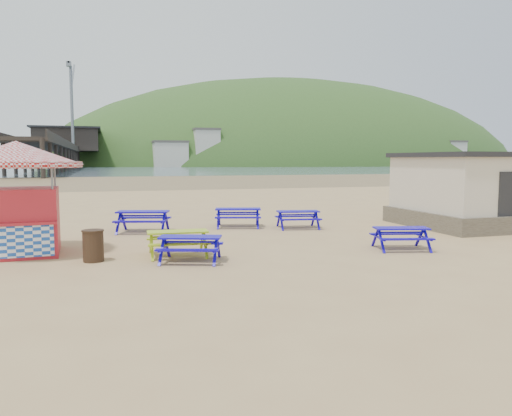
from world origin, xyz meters
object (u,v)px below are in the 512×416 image
object	(u,v)px
picnic_table_blue_b	(238,218)
litter_bin	(93,245)
picnic_table_yellow	(178,243)
amenity_block	(491,189)
ice_cream_kiosk	(17,183)
picnic_table_blue_a	(143,222)

from	to	relation	value
picnic_table_blue_b	litter_bin	xyz separation A→B (m)	(-5.75, -5.77, 0.06)
picnic_table_yellow	amenity_block	size ratio (longest dim) A/B	0.25
picnic_table_yellow	ice_cream_kiosk	bearing A→B (deg)	163.57
picnic_table_blue_a	picnic_table_yellow	bearing A→B (deg)	-67.24
picnic_table_blue_b	litter_bin	size ratio (longest dim) A/B	2.50
picnic_table_yellow	litter_bin	xyz separation A→B (m)	(-2.39, -0.15, 0.08)
picnic_table_blue_b	picnic_table_yellow	size ratio (longest dim) A/B	1.21
picnic_table_yellow	picnic_table_blue_b	bearing A→B (deg)	62.16
picnic_table_blue_a	ice_cream_kiosk	size ratio (longest dim) A/B	0.59
picnic_table_blue_a	litter_bin	size ratio (longest dim) A/B	2.64
picnic_table_yellow	ice_cream_kiosk	xyz separation A→B (m)	(-4.52, 1.60, 1.77)
picnic_table_blue_b	litter_bin	distance (m)	8.15
picnic_table_blue_a	amenity_block	xyz separation A→B (m)	(14.72, -2.23, 1.15)
amenity_block	picnic_table_yellow	bearing A→B (deg)	-167.89
picnic_table_yellow	litter_bin	size ratio (longest dim) A/B	2.07
picnic_table_blue_b	ice_cream_kiosk	bearing A→B (deg)	-137.48
litter_bin	picnic_table_blue_a	bearing A→B (deg)	71.83
picnic_table_blue_a	litter_bin	distance (m)	5.70
litter_bin	picnic_table_yellow	bearing A→B (deg)	3.65
picnic_table_yellow	amenity_block	bearing A→B (deg)	15.18
picnic_table_blue_b	litter_bin	world-z (taller)	litter_bin
picnic_table_blue_a	amenity_block	world-z (taller)	amenity_block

